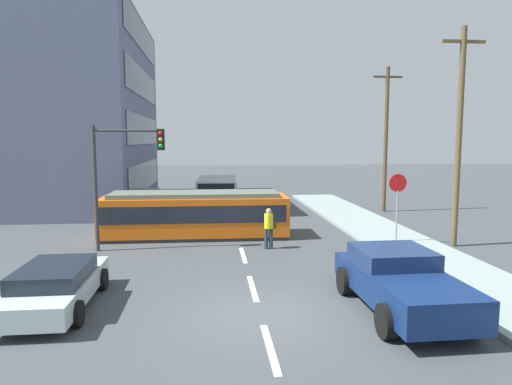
{
  "coord_description": "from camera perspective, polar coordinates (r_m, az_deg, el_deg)",
  "views": [
    {
      "loc": [
        -1.24,
        -11.26,
        4.43
      ],
      "look_at": [
        0.74,
        8.4,
        2.16
      ],
      "focal_mm": 32.11,
      "sensor_mm": 36.0,
      "label": 1
    }
  ],
  "objects": [
    {
      "name": "lane_stripe_0",
      "position": [
        10.34,
        1.78,
        -18.8
      ],
      "size": [
        0.16,
        2.4,
        0.01
      ],
      "primitive_type": "cube",
      "color": "silver",
      "rests_on": "ground"
    },
    {
      "name": "pickup_truck_parked",
      "position": [
        12.6,
        17.52,
        -10.51
      ],
      "size": [
        2.36,
        5.04,
        1.55
      ],
      "color": "navy",
      "rests_on": "ground"
    },
    {
      "name": "lane_stripe_3",
      "position": [
        27.31,
        -3.09,
        -2.8
      ],
      "size": [
        0.16,
        2.4,
        0.01
      ],
      "primitive_type": "cube",
      "color": "silver",
      "rests_on": "ground"
    },
    {
      "name": "lane_stripe_2",
      "position": [
        17.86,
        -1.62,
        -7.81
      ],
      "size": [
        0.16,
        2.4,
        0.01
      ],
      "primitive_type": "cube",
      "color": "silver",
      "rests_on": "ground"
    },
    {
      "name": "parked_sedan_near",
      "position": [
        13.39,
        -23.63,
        -10.53
      ],
      "size": [
        2.0,
        4.56,
        1.19
      ],
      "color": "#B4C3C3",
      "rests_on": "ground"
    },
    {
      "name": "corner_building",
      "position": [
        34.99,
        -25.72,
        9.13
      ],
      "size": [
        14.39,
        16.07,
        12.8
      ],
      "color": "slate",
      "rests_on": "ground"
    },
    {
      "name": "lane_stripe_1",
      "position": [
        14.03,
        -0.41,
        -11.84
      ],
      "size": [
        0.16,
        2.4,
        0.01
      ],
      "primitive_type": "cube",
      "color": "silver",
      "rests_on": "ground"
    },
    {
      "name": "traffic_light_mast",
      "position": [
        18.88,
        -16.21,
        3.48
      ],
      "size": [
        2.8,
        0.33,
        5.0
      ],
      "color": "#333333",
      "rests_on": "ground"
    },
    {
      "name": "parked_sedan_mid",
      "position": [
        25.46,
        -14.41,
        -2.27
      ],
      "size": [
        2.16,
        4.23,
        1.19
      ],
      "color": "navy",
      "rests_on": "ground"
    },
    {
      "name": "sidewalk_curb_right",
      "position": [
        19.53,
        18.85,
        -6.71
      ],
      "size": [
        3.2,
        36.0,
        0.14
      ],
      "primitive_type": "cube",
      "color": "#889A95",
      "rests_on": "ground"
    },
    {
      "name": "parked_sedan_far",
      "position": [
        31.32,
        -13.74,
        -0.63
      ],
      "size": [
        2.18,
        4.05,
        1.19
      ],
      "color": "navy",
      "rests_on": "ground"
    },
    {
      "name": "streetcar_tram",
      "position": [
        21.2,
        -7.58,
        -2.63
      ],
      "size": [
        8.42,
        2.63,
        2.08
      ],
      "color": "#DD5E12",
      "rests_on": "ground"
    },
    {
      "name": "utility_pole_mid",
      "position": [
        29.36,
        15.88,
        6.63
      ],
      "size": [
        1.8,
        0.24,
        8.84
      ],
      "color": "brown",
      "rests_on": "ground"
    },
    {
      "name": "ground_plane",
      "position": [
        21.75,
        -2.38,
        -5.22
      ],
      "size": [
        120.0,
        120.0,
        0.0
      ],
      "primitive_type": "plane",
      "color": "#3E4348"
    },
    {
      "name": "lane_stripe_4",
      "position": [
        33.24,
        -3.57,
        -1.13
      ],
      "size": [
        0.16,
        2.4,
        0.01
      ],
      "primitive_type": "cube",
      "color": "silver",
      "rests_on": "ground"
    },
    {
      "name": "utility_pole_near",
      "position": [
        20.6,
        23.97,
        6.63
      ],
      "size": [
        1.8,
        0.24,
        8.95
      ],
      "color": "brown",
      "rests_on": "ground"
    },
    {
      "name": "stop_sign",
      "position": [
        20.17,
        17.22,
        -0.12
      ],
      "size": [
        0.76,
        0.07,
        2.88
      ],
      "color": "gray",
      "rests_on": "sidewalk_curb_right"
    },
    {
      "name": "pedestrian_crossing",
      "position": [
        18.72,
        1.61,
        -4.19
      ],
      "size": [
        0.5,
        0.36,
        1.67
      ],
      "color": "#233548",
      "rests_on": "ground"
    },
    {
      "name": "city_bus",
      "position": [
        31.02,
        -4.88,
        0.31
      ],
      "size": [
        2.71,
        5.96,
        1.87
      ],
      "color": "#B5B7B8",
      "rests_on": "ground"
    }
  ]
}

